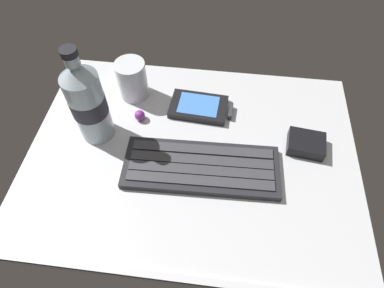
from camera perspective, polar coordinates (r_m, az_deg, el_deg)
ground_plane at (r=64.45cm, az=-0.02°, el=-2.23°), size 64.00×48.00×2.80cm
keyboard at (r=61.09cm, az=1.60°, el=-4.04°), size 29.35×11.96×1.70cm
handheld_device at (r=70.20cm, az=1.68°, el=6.46°), size 13.16×8.40×1.50cm
juice_cup at (r=72.34cm, az=-10.39°, el=10.83°), size 6.40×6.40×8.50cm
water_bottle at (r=62.87cm, az=-17.80°, el=7.03°), size 6.73×6.73×20.80cm
charger_block at (r=67.31cm, az=19.29°, el=0.03°), size 7.61×6.38×2.40cm
trackball_mouse at (r=69.03cm, az=-9.12°, el=4.97°), size 2.20×2.20×2.20cm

